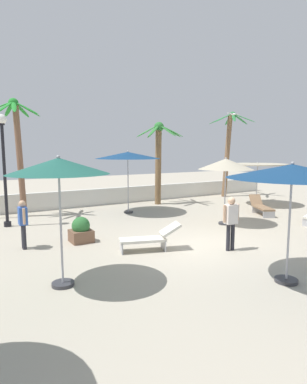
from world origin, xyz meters
TOP-DOWN VIEW (x-y plane):
  - ground_plane at (0.00, 0.00)m, footprint 56.00×56.00m
  - boundary_wall at (0.00, 9.12)m, footprint 25.20×0.30m
  - patio_umbrella_0 at (-4.70, -0.60)m, footprint 2.21×2.21m
  - patio_umbrella_1 at (2.72, 2.03)m, footprint 2.24×2.24m
  - patio_umbrella_3 at (-0.20, -3.10)m, footprint 2.90×2.90m
  - patio_umbrella_4 at (7.62, 4.65)m, footprint 3.13×3.13m
  - patio_umbrella_5 at (0.44, 6.28)m, footprint 3.14×3.14m
  - palm_tree_0 at (-4.18, 8.04)m, footprint 2.40×2.40m
  - palm_tree_1 at (8.67, 8.03)m, footprint 3.06×2.82m
  - palm_tree_2 at (3.08, 7.72)m, footprint 2.73×2.74m
  - lamp_post_0 at (-4.99, 6.26)m, footprint 0.39×0.39m
  - lounge_chair_0 at (-1.69, 0.60)m, footprint 1.94×1.12m
  - lounge_chair_2 at (5.70, 2.69)m, footprint 1.35×1.93m
  - guest_0 at (0.40, -0.66)m, footprint 0.55×0.30m
  - guest_3 at (-4.95, 2.78)m, footprint 0.24×0.56m
  - seagull_0 at (7.23, 6.24)m, footprint 1.02×0.38m
  - planter at (-3.18, 2.61)m, footprint 0.70×0.70m

SIDE VIEW (x-z plane):
  - ground_plane at x=0.00m, z-range 0.00..0.00m
  - planter at x=-3.18m, z-range -0.04..0.81m
  - lounge_chair_2 at x=5.70m, z-range -0.03..0.80m
  - lounge_chair_0 at x=-1.69m, z-range -0.01..0.82m
  - boundary_wall at x=0.00m, z-range 0.00..0.92m
  - guest_3 at x=-4.95m, z-range 0.15..1.67m
  - guest_0 at x=0.40m, z-range 0.17..1.82m
  - patio_umbrella_4 at x=7.62m, z-range 0.98..3.37m
  - patio_umbrella_1 at x=2.72m, z-range 1.09..3.84m
  - patio_umbrella_3 at x=-0.20m, z-range 1.16..3.96m
  - patio_umbrella_0 at x=-4.70m, z-range 1.20..4.14m
  - patio_umbrella_5 at x=0.44m, z-range 1.27..4.29m
  - lamp_post_0 at x=-4.99m, z-range 0.58..4.99m
  - palm_tree_2 at x=3.08m, z-range 0.63..5.21m
  - palm_tree_0 at x=-4.18m, z-range 0.74..6.06m
  - palm_tree_1 at x=8.67m, z-range 0.68..6.20m
  - seagull_0 at x=7.23m, z-range 5.03..5.17m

